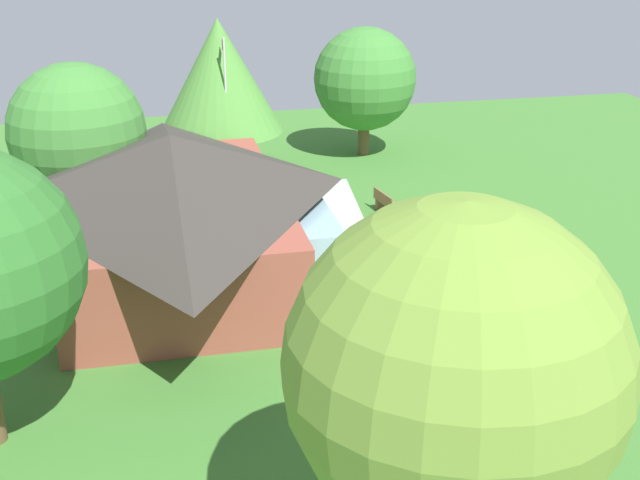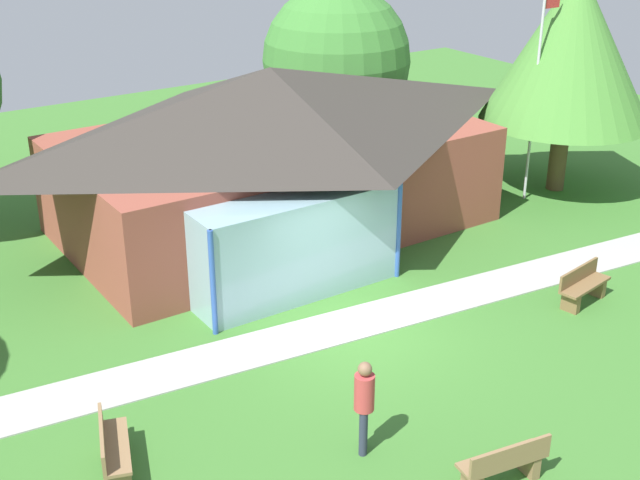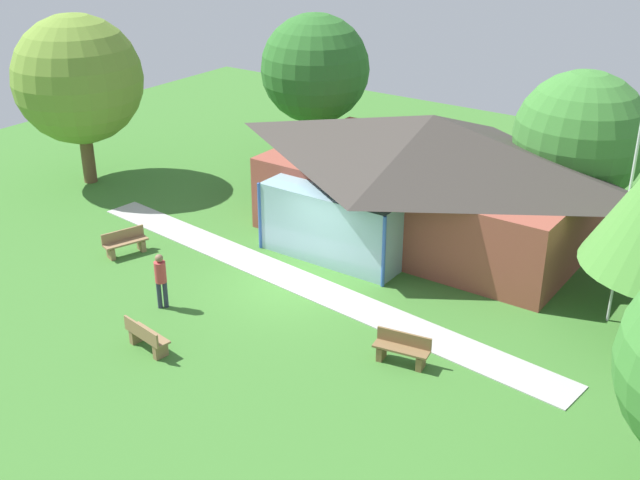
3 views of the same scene
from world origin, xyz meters
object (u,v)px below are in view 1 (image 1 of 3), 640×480
at_px(bench_mid_left, 501,352).
at_px(tree_east_hedge, 220,76).
at_px(bench_mid_right, 386,204).
at_px(bench_front_center, 548,259).
at_px(pavilion, 179,203).
at_px(tree_behind_pavilion_right, 77,132).
at_px(tree_far_east, 365,79).
at_px(flagpole, 226,109).
at_px(visitor_strolling_lawn, 511,263).
at_px(tree_west_hedge, 455,367).

bearing_deg(bench_mid_left, tree_east_hedge, 126.03).
distance_m(bench_mid_right, bench_front_center, 6.86).
xyz_separation_m(pavilion, tree_behind_pavilion_right, (4.19, 3.06, 1.29)).
height_order(tree_behind_pavilion_right, tree_far_east, tree_behind_pavilion_right).
xyz_separation_m(flagpole, visitor_strolling_lawn, (-11.09, -6.85, -2.29)).
xyz_separation_m(bench_mid_left, bench_mid_right, (10.93, -0.36, 0.00)).
xyz_separation_m(tree_behind_pavilion_right, tree_east_hedge, (4.49, -5.26, 0.79)).
distance_m(visitor_strolling_lawn, tree_far_east, 15.22).
relative_size(pavilion, tree_west_hedge, 1.73).
relative_size(flagpole, tree_east_hedge, 0.92).
bearing_deg(visitor_strolling_lawn, bench_mid_left, 102.38).
relative_size(bench_mid_left, tree_behind_pavilion_right, 0.27).
relative_size(tree_behind_pavilion_right, tree_west_hedge, 0.85).
relative_size(pavilion, tree_far_east, 2.07).
bearing_deg(visitor_strolling_lawn, bench_front_center, -105.75).
relative_size(pavilion, tree_east_hedge, 1.80).
bearing_deg(bench_front_center, visitor_strolling_lawn, 133.82).
height_order(flagpole, tree_west_hedge, tree_west_hedge).
bearing_deg(bench_front_center, pavilion, 86.66).
bearing_deg(pavilion, flagpole, -17.27).
distance_m(pavilion, bench_mid_right, 8.57).
relative_size(pavilion, visitor_strolling_lawn, 6.82).
bearing_deg(visitor_strolling_lawn, flagpole, -18.76).
xyz_separation_m(bench_mid_left, visitor_strolling_lawn, (3.66, -1.88, 0.62)).
xyz_separation_m(pavilion, tree_far_east, (11.25, -8.84, 1.18)).
height_order(bench_mid_left, tree_far_east, tree_far_east).
bearing_deg(bench_mid_right, bench_front_center, 20.47).
relative_size(bench_mid_left, tree_far_east, 0.27).
distance_m(bench_mid_right, visitor_strolling_lawn, 7.45).
bearing_deg(tree_east_hedge, tree_far_east, -68.80).
relative_size(bench_front_center, tree_behind_pavilion_right, 0.27).
bearing_deg(flagpole, visitor_strolling_lawn, -148.29).
xyz_separation_m(pavilion, bench_front_center, (-2.44, -11.05, -1.85)).
bearing_deg(flagpole, tree_east_hedge, 3.16).
relative_size(pavilion, bench_front_center, 7.65).
height_order(bench_mid_left, tree_behind_pavilion_right, tree_behind_pavilion_right).
bearing_deg(bench_front_center, tree_far_east, 18.27).
height_order(pavilion, tree_west_hedge, tree_west_hedge).
bearing_deg(tree_far_east, tree_west_hedge, 167.59).
xyz_separation_m(tree_behind_pavilion_right, tree_far_east, (7.06, -11.90, -0.11)).
xyz_separation_m(visitor_strolling_lawn, tree_east_hedge, (12.45, 6.93, 3.31)).
height_order(flagpole, bench_mid_right, flagpole).
xyz_separation_m(flagpole, tree_far_east, (3.94, -6.56, 0.12)).
relative_size(bench_mid_left, tree_east_hedge, 0.24).
bearing_deg(tree_behind_pavilion_right, bench_mid_left, -138.41).
height_order(pavilion, tree_behind_pavilion_right, tree_behind_pavilion_right).
bearing_deg(bench_mid_right, tree_west_hedge, -23.54).
xyz_separation_m(bench_front_center, tree_east_hedge, (11.11, 8.85, 3.93)).
height_order(flagpole, bench_front_center, flagpole).
xyz_separation_m(flagpole, bench_front_center, (-9.75, -8.77, -2.91)).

